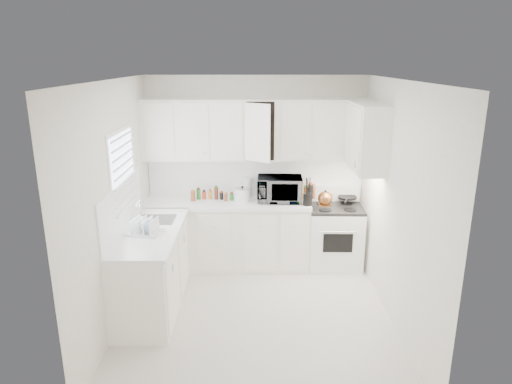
{
  "coord_description": "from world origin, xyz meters",
  "views": [
    {
      "loc": [
        -0.03,
        -4.6,
        2.8
      ],
      "look_at": [
        0.0,
        0.7,
        1.25
      ],
      "focal_mm": 31.98,
      "sensor_mm": 36.0,
      "label": 1
    }
  ],
  "objects_px": {
    "tea_kettle": "(325,198)",
    "dish_rack": "(144,225)",
    "stove": "(335,228)",
    "microwave": "(280,186)",
    "utensil_crock": "(308,191)",
    "rice_cooker": "(242,194)"
  },
  "relations": [
    {
      "from": "rice_cooker",
      "to": "tea_kettle",
      "type": "bearing_deg",
      "value": 1.17
    },
    {
      "from": "stove",
      "to": "rice_cooker",
      "type": "distance_m",
      "value": 1.37
    },
    {
      "from": "stove",
      "to": "rice_cooker",
      "type": "bearing_deg",
      "value": -178.46
    },
    {
      "from": "tea_kettle",
      "to": "dish_rack",
      "type": "xyz_separation_m",
      "value": [
        -2.15,
        -1.02,
        -0.0
      ]
    },
    {
      "from": "rice_cooker",
      "to": "dish_rack",
      "type": "xyz_separation_m",
      "value": [
        -1.05,
        -1.18,
        -0.01
      ]
    },
    {
      "from": "microwave",
      "to": "stove",
      "type": "bearing_deg",
      "value": 0.13
    },
    {
      "from": "stove",
      "to": "utensil_crock",
      "type": "distance_m",
      "value": 0.74
    },
    {
      "from": "stove",
      "to": "rice_cooker",
      "type": "height_order",
      "value": "rice_cooker"
    },
    {
      "from": "stove",
      "to": "dish_rack",
      "type": "relative_size",
      "value": 3.07
    },
    {
      "from": "stove",
      "to": "dish_rack",
      "type": "bearing_deg",
      "value": -151.66
    },
    {
      "from": "stove",
      "to": "tea_kettle",
      "type": "relative_size",
      "value": 4.62
    },
    {
      "from": "tea_kettle",
      "to": "microwave",
      "type": "relative_size",
      "value": 0.4
    },
    {
      "from": "rice_cooker",
      "to": "dish_rack",
      "type": "height_order",
      "value": "rice_cooker"
    },
    {
      "from": "stove",
      "to": "tea_kettle",
      "type": "bearing_deg",
      "value": -136.91
    },
    {
      "from": "stove",
      "to": "utensil_crock",
      "type": "height_order",
      "value": "utensil_crock"
    },
    {
      "from": "microwave",
      "to": "rice_cooker",
      "type": "relative_size",
      "value": 2.78
    },
    {
      "from": "tea_kettle",
      "to": "dish_rack",
      "type": "bearing_deg",
      "value": -170.9
    },
    {
      "from": "dish_rack",
      "to": "rice_cooker",
      "type": "bearing_deg",
      "value": 60.26
    },
    {
      "from": "microwave",
      "to": "utensil_crock",
      "type": "height_order",
      "value": "microwave"
    },
    {
      "from": "stove",
      "to": "tea_kettle",
      "type": "height_order",
      "value": "tea_kettle"
    },
    {
      "from": "microwave",
      "to": "rice_cooker",
      "type": "height_order",
      "value": "microwave"
    },
    {
      "from": "tea_kettle",
      "to": "utensil_crock",
      "type": "relative_size",
      "value": 0.62
    }
  ]
}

